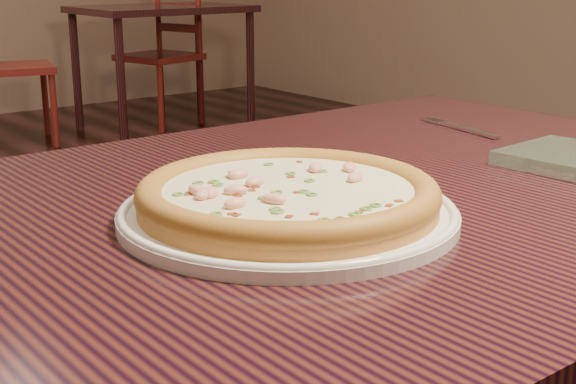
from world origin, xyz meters
TOP-DOWN VIEW (x-y plane):
  - hero_table at (0.09, -0.36)m, footprint 1.20×0.80m
  - plate at (-0.03, -0.41)m, footprint 0.34×0.34m
  - pizza at (-0.03, -0.41)m, footprint 0.30×0.30m
  - side_dish at (0.39, -0.46)m, footprint 0.16×0.16m
  - fork at (0.47, -0.21)m, footprint 0.05×0.18m
  - bg_table_right at (2.01, 3.41)m, footprint 1.00×0.70m
  - chair_c at (1.04, 3.51)m, footprint 0.51×0.51m
  - chair_d at (2.08, 3.50)m, footprint 0.51×0.51m

SIDE VIEW (x-z plane):
  - chair_c at x=1.04m, z-range -0.04..0.91m
  - chair_d at x=2.08m, z-range -0.04..0.91m
  - hero_table at x=0.09m, z-range 0.28..1.03m
  - bg_table_right at x=2.01m, z-range 0.28..1.03m
  - fork at x=0.47m, z-range 0.75..0.75m
  - plate at x=-0.03m, z-range 0.75..0.77m
  - side_dish at x=0.39m, z-range 0.75..0.77m
  - pizza at x=-0.03m, z-range 0.76..0.79m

